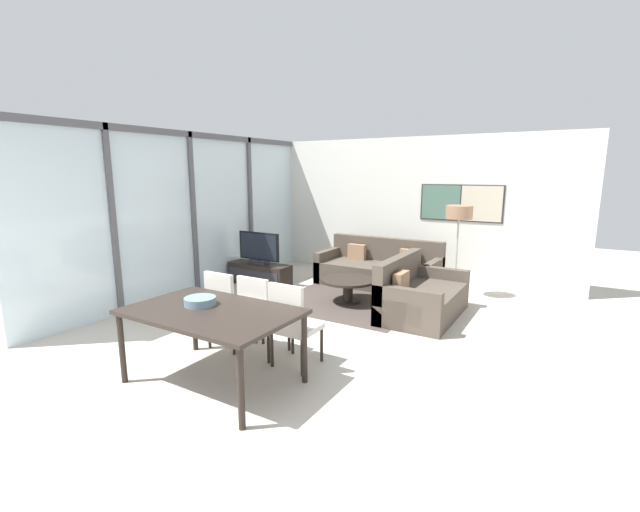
# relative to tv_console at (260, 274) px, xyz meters

# --- Properties ---
(ground_plane) EXTENTS (24.00, 24.00, 0.00)m
(ground_plane) POSITION_rel_tv_console_xyz_m (2.10, -4.00, -0.20)
(ground_plane) COLOR beige
(wall_back) EXTENTS (6.60, 0.09, 2.80)m
(wall_back) POSITION_rel_tv_console_xyz_m (2.13, 2.10, 1.20)
(wall_back) COLOR silver
(wall_back) RESTS_ON ground_plane
(window_wall_left) EXTENTS (0.07, 6.10, 2.80)m
(window_wall_left) POSITION_rel_tv_console_xyz_m (-0.70, -0.95, 1.33)
(window_wall_left) COLOR silver
(window_wall_left) RESTS_ON ground_plane
(area_rug) EXTENTS (2.21, 1.95, 0.01)m
(area_rug) POSITION_rel_tv_console_xyz_m (1.98, -0.14, -0.20)
(area_rug) COLOR #473D38
(area_rug) RESTS_ON ground_plane
(tv_console) EXTENTS (1.26, 0.42, 0.41)m
(tv_console) POSITION_rel_tv_console_xyz_m (0.00, 0.00, 0.00)
(tv_console) COLOR black
(tv_console) RESTS_ON ground_plane
(television) EXTENTS (0.92, 0.20, 0.60)m
(television) POSITION_rel_tv_console_xyz_m (0.00, 0.00, 0.49)
(television) COLOR #2D2D33
(television) RESTS_ON tv_console
(sofa_main) EXTENTS (2.26, 0.96, 0.87)m
(sofa_main) POSITION_rel_tv_console_xyz_m (1.98, 1.15, 0.07)
(sofa_main) COLOR #51473D
(sofa_main) RESTS_ON ground_plane
(sofa_side) EXTENTS (0.96, 1.63, 0.87)m
(sofa_side) POSITION_rel_tv_console_xyz_m (3.17, -0.18, 0.07)
(sofa_side) COLOR #51473D
(sofa_side) RESTS_ON ground_plane
(coffee_table) EXTENTS (0.91, 0.91, 0.40)m
(coffee_table) POSITION_rel_tv_console_xyz_m (1.98, -0.14, 0.10)
(coffee_table) COLOR black
(coffee_table) RESTS_ON ground_plane
(dining_table) EXTENTS (1.70, 1.08, 0.78)m
(dining_table) POSITION_rel_tv_console_xyz_m (2.08, -3.30, 0.50)
(dining_table) COLOR black
(dining_table) RESTS_ON ground_plane
(dining_chair_left) EXTENTS (0.46, 0.46, 0.97)m
(dining_chair_left) POSITION_rel_tv_console_xyz_m (1.59, -2.57, 0.33)
(dining_chair_left) COLOR beige
(dining_chair_left) RESTS_ON ground_plane
(dining_chair_centre) EXTENTS (0.46, 0.46, 0.97)m
(dining_chair_centre) POSITION_rel_tv_console_xyz_m (2.08, -2.54, 0.33)
(dining_chair_centre) COLOR beige
(dining_chair_centre) RESTS_ON ground_plane
(dining_chair_right) EXTENTS (0.46, 0.46, 0.97)m
(dining_chair_right) POSITION_rel_tv_console_xyz_m (2.57, -2.59, 0.33)
(dining_chair_right) COLOR beige
(dining_chair_right) RESTS_ON ground_plane
(fruit_bowl) EXTENTS (0.32, 0.32, 0.08)m
(fruit_bowl) POSITION_rel_tv_console_xyz_m (1.87, -3.24, 0.62)
(fruit_bowl) COLOR slate
(fruit_bowl) RESTS_ON dining_table
(floor_lamp) EXTENTS (0.43, 0.43, 1.58)m
(floor_lamp) POSITION_rel_tv_console_xyz_m (3.42, 1.07, 1.18)
(floor_lamp) COLOR #2D2D33
(floor_lamp) RESTS_ON ground_plane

